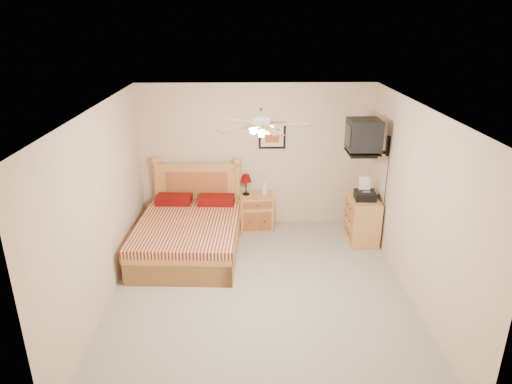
# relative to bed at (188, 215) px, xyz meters

# --- Properties ---
(floor) EXTENTS (4.50, 4.50, 0.00)m
(floor) POSITION_rel_bed_xyz_m (1.08, -1.12, -0.65)
(floor) COLOR gray
(floor) RESTS_ON ground
(ceiling) EXTENTS (4.00, 4.50, 0.04)m
(ceiling) POSITION_rel_bed_xyz_m (1.08, -1.12, 1.85)
(ceiling) COLOR white
(ceiling) RESTS_ON ground
(wall_back) EXTENTS (4.00, 0.04, 2.50)m
(wall_back) POSITION_rel_bed_xyz_m (1.08, 1.13, 0.60)
(wall_back) COLOR beige
(wall_back) RESTS_ON ground
(wall_front) EXTENTS (4.00, 0.04, 2.50)m
(wall_front) POSITION_rel_bed_xyz_m (1.08, -3.37, 0.60)
(wall_front) COLOR beige
(wall_front) RESTS_ON ground
(wall_left) EXTENTS (0.04, 4.50, 2.50)m
(wall_left) POSITION_rel_bed_xyz_m (-0.92, -1.12, 0.60)
(wall_left) COLOR beige
(wall_left) RESTS_ON ground
(wall_right) EXTENTS (0.04, 4.50, 2.50)m
(wall_right) POSITION_rel_bed_xyz_m (3.08, -1.12, 0.60)
(wall_right) COLOR beige
(wall_right) RESTS_ON ground
(bed) EXTENTS (1.63, 2.07, 1.29)m
(bed) POSITION_rel_bed_xyz_m (0.00, 0.00, 0.00)
(bed) COLOR #C2813B
(bed) RESTS_ON ground
(nightstand) EXTENTS (0.60, 0.47, 0.62)m
(nightstand) POSITION_rel_bed_xyz_m (1.08, 0.88, -0.34)
(nightstand) COLOR #B46935
(nightstand) RESTS_ON ground
(table_lamp) EXTENTS (0.24, 0.24, 0.37)m
(table_lamp) POSITION_rel_bed_xyz_m (0.90, 0.94, 0.16)
(table_lamp) COLOR #5A0806
(table_lamp) RESTS_ON nightstand
(lotion_bottle) EXTENTS (0.12, 0.12, 0.26)m
(lotion_bottle) POSITION_rel_bed_xyz_m (1.23, 0.92, 0.10)
(lotion_bottle) COLOR silver
(lotion_bottle) RESTS_ON nightstand
(framed_picture) EXTENTS (0.46, 0.04, 0.46)m
(framed_picture) POSITION_rel_bed_xyz_m (1.35, 1.11, 0.97)
(framed_picture) COLOR black
(framed_picture) RESTS_ON wall_back
(dresser) EXTENTS (0.46, 0.65, 0.76)m
(dresser) POSITION_rel_bed_xyz_m (2.81, 0.34, -0.27)
(dresser) COLOR #C48A41
(dresser) RESTS_ON ground
(fax_machine) EXTENTS (0.34, 0.36, 0.34)m
(fax_machine) POSITION_rel_bed_xyz_m (2.81, 0.31, 0.29)
(fax_machine) COLOR black
(fax_machine) RESTS_ON dresser
(magazine_lower) EXTENTS (0.32, 0.36, 0.03)m
(magazine_lower) POSITION_rel_bed_xyz_m (2.82, 0.53, 0.13)
(magazine_lower) COLOR tan
(magazine_lower) RESTS_ON dresser
(magazine_upper) EXTENTS (0.23, 0.30, 0.02)m
(magazine_upper) POSITION_rel_bed_xyz_m (2.86, 0.56, 0.15)
(magazine_upper) COLOR tan
(magazine_upper) RESTS_ON magazine_lower
(wall_tv) EXTENTS (0.56, 0.46, 0.58)m
(wall_tv) POSITION_rel_bed_xyz_m (2.83, 0.22, 1.16)
(wall_tv) COLOR black
(wall_tv) RESTS_ON wall_right
(ceiling_fan) EXTENTS (1.14, 1.14, 0.28)m
(ceiling_fan) POSITION_rel_bed_xyz_m (1.08, -1.32, 1.71)
(ceiling_fan) COLOR white
(ceiling_fan) RESTS_ON ceiling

